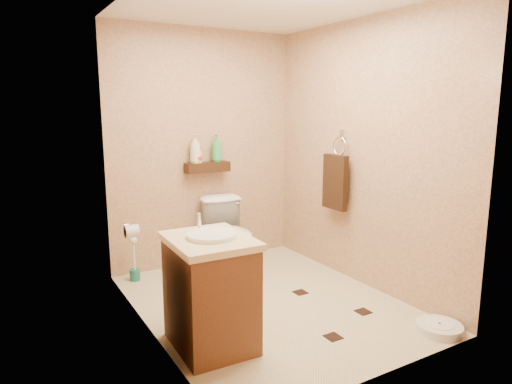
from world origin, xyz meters
TOP-DOWN VIEW (x-y plane):
  - ground at (0.00, 0.00)m, footprint 2.50×2.50m
  - wall_back at (0.00, 1.25)m, footprint 2.00×0.04m
  - wall_front at (0.00, -1.25)m, footprint 2.00×0.04m
  - wall_left at (-1.00, 0.00)m, footprint 0.04×2.50m
  - wall_right at (1.00, 0.00)m, footprint 0.04×2.50m
  - ceiling at (0.00, 0.00)m, footprint 2.00×2.50m
  - wall_shelf at (0.00, 1.17)m, footprint 0.46×0.14m
  - floor_accents at (0.03, -0.06)m, footprint 1.24×1.44m
  - toilet at (0.09, 0.83)m, footprint 0.46×0.74m
  - vanity at (-0.70, -0.39)m, footprint 0.54×0.65m
  - bathroom_scale at (0.82, -1.07)m, footprint 0.39×0.39m
  - toilet_brush at (-0.82, 1.07)m, footprint 0.10×0.10m
  - towel_ring at (0.91, 0.25)m, footprint 0.12×0.30m
  - toilet_paper at (-0.94, 0.65)m, footprint 0.12×0.11m
  - bottle_a at (-0.13, 1.17)m, footprint 0.13×0.13m
  - bottle_b at (-0.12, 1.17)m, footprint 0.10×0.10m
  - bottle_c at (-0.12, 1.17)m, footprint 0.12×0.12m
  - bottle_d at (0.11, 1.17)m, footprint 0.11×0.11m

SIDE VIEW (x-z plane):
  - ground at x=0.00m, z-range 0.00..0.00m
  - floor_accents at x=0.03m, z-range 0.00..0.01m
  - bathroom_scale at x=0.82m, z-range 0.00..0.07m
  - toilet_brush at x=-0.82m, z-range -0.06..0.37m
  - toilet at x=0.09m, z-range 0.00..0.72m
  - vanity at x=-0.70m, z-range -0.05..0.85m
  - toilet_paper at x=-0.94m, z-range 0.54..0.66m
  - towel_ring at x=0.91m, z-range 0.57..1.33m
  - wall_shelf at x=0.00m, z-range 0.97..1.07m
  - bottle_c at x=-0.12m, z-range 1.07..1.21m
  - bottle_b at x=-0.12m, z-range 1.07..1.25m
  - wall_back at x=0.00m, z-range 0.00..2.40m
  - wall_front at x=0.00m, z-range 0.00..2.40m
  - wall_left at x=-1.00m, z-range 0.00..2.40m
  - wall_right at x=1.00m, z-range 0.00..2.40m
  - bottle_d at x=0.11m, z-range 1.07..1.35m
  - bottle_a at x=-0.13m, z-range 1.07..1.36m
  - ceiling at x=0.00m, z-range 2.39..2.41m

